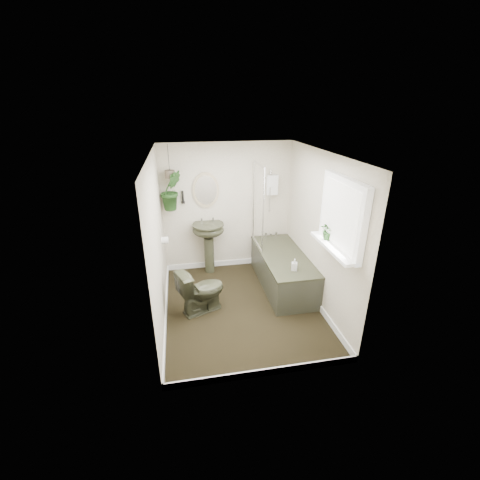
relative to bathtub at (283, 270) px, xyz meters
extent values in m
cube|color=black|center=(-0.80, -0.50, -0.30)|extent=(2.30, 2.80, 0.02)
cube|color=white|center=(-0.80, -0.50, 2.02)|extent=(2.30, 2.80, 0.02)
cube|color=beige|center=(-0.80, 0.91, 0.86)|extent=(2.30, 0.02, 2.30)
cube|color=beige|center=(-0.80, -1.91, 0.86)|extent=(2.30, 0.02, 2.30)
cube|color=beige|center=(-1.96, -0.50, 0.86)|extent=(0.02, 2.80, 2.30)
cube|color=beige|center=(0.36, -0.50, 0.86)|extent=(0.02, 2.80, 2.30)
cube|color=white|center=(-0.80, -0.50, -0.24)|extent=(2.30, 2.80, 0.10)
cube|color=white|center=(0.00, 0.84, 1.26)|extent=(0.20, 0.10, 0.35)
ellipsoid|color=tan|center=(-1.17, 0.87, 1.21)|extent=(0.46, 0.03, 0.62)
cylinder|color=black|center=(-1.57, 0.86, 1.11)|extent=(0.04, 0.04, 0.22)
cylinder|color=white|center=(-1.90, 0.20, 0.61)|extent=(0.11, 0.11, 0.11)
cube|color=white|center=(0.29, -1.20, 1.36)|extent=(0.08, 1.00, 0.90)
cube|color=white|center=(0.22, -1.20, 0.94)|extent=(0.18, 1.00, 0.04)
cube|color=white|center=(0.24, -1.20, 1.36)|extent=(0.01, 0.86, 0.76)
imported|color=#313322|center=(-1.40, -0.48, 0.06)|extent=(0.78, 0.61, 0.70)
imported|color=black|center=(0.25, -0.98, 1.08)|extent=(0.28, 0.27, 0.25)
imported|color=black|center=(-1.75, 0.71, 1.28)|extent=(0.44, 0.40, 0.66)
imported|color=black|center=(-0.01, -0.55, 0.38)|extent=(0.10, 0.10, 0.18)
cylinder|color=brown|center=(-1.75, 0.71, 1.54)|extent=(0.16, 0.16, 0.12)
camera|label=1|loc=(-1.59, -4.56, 2.60)|focal=24.00mm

